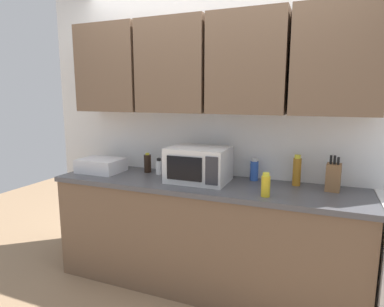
{
  "coord_description": "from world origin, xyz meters",
  "views": [
    {
      "loc": [
        0.88,
        -2.7,
        1.59
      ],
      "look_at": [
        -0.12,
        -0.25,
        1.12
      ],
      "focal_mm": 30.62,
      "sensor_mm": 36.0,
      "label": 1
    }
  ],
  "objects_px": {
    "bottle_white_jar": "(159,167)",
    "bottle_amber_vinegar": "(297,171)",
    "bottle_soy_dark": "(148,163)",
    "microwave": "(199,164)",
    "dish_rack": "(101,165)",
    "knife_block": "(333,177)",
    "bottle_blue_cleaner": "(254,170)",
    "bottle_yellow_mustard": "(266,185)"
  },
  "relations": [
    {
      "from": "bottle_yellow_mustard",
      "to": "knife_block",
      "type": "bearing_deg",
      "value": 37.2
    },
    {
      "from": "bottle_soy_dark",
      "to": "bottle_amber_vinegar",
      "type": "height_order",
      "value": "bottle_amber_vinegar"
    },
    {
      "from": "bottle_blue_cleaner",
      "to": "dish_rack",
      "type": "bearing_deg",
      "value": -170.86
    },
    {
      "from": "bottle_soy_dark",
      "to": "bottle_white_jar",
      "type": "xyz_separation_m",
      "value": [
        0.13,
        -0.03,
        -0.02
      ]
    },
    {
      "from": "bottle_yellow_mustard",
      "to": "bottle_white_jar",
      "type": "bearing_deg",
      "value": 162.93
    },
    {
      "from": "dish_rack",
      "to": "knife_block",
      "type": "distance_m",
      "value": 1.96
    },
    {
      "from": "dish_rack",
      "to": "bottle_yellow_mustard",
      "type": "relative_size",
      "value": 2.26
    },
    {
      "from": "bottle_amber_vinegar",
      "to": "bottle_yellow_mustard",
      "type": "relative_size",
      "value": 1.44
    },
    {
      "from": "knife_block",
      "to": "bottle_yellow_mustard",
      "type": "relative_size",
      "value": 1.57
    },
    {
      "from": "dish_rack",
      "to": "bottle_white_jar",
      "type": "height_order",
      "value": "bottle_white_jar"
    },
    {
      "from": "microwave",
      "to": "dish_rack",
      "type": "xyz_separation_m",
      "value": [
        -0.95,
        -0.02,
        -0.08
      ]
    },
    {
      "from": "bottle_soy_dark",
      "to": "bottle_blue_cleaner",
      "type": "distance_m",
      "value": 0.96
    },
    {
      "from": "dish_rack",
      "to": "bottle_yellow_mustard",
      "type": "distance_m",
      "value": 1.53
    },
    {
      "from": "microwave",
      "to": "bottle_white_jar",
      "type": "xyz_separation_m",
      "value": [
        -0.41,
        0.1,
        -0.07
      ]
    },
    {
      "from": "bottle_amber_vinegar",
      "to": "bottle_yellow_mustard",
      "type": "xyz_separation_m",
      "value": [
        -0.17,
        -0.38,
        -0.04
      ]
    },
    {
      "from": "bottle_soy_dark",
      "to": "bottle_white_jar",
      "type": "relative_size",
      "value": 1.23
    },
    {
      "from": "bottle_soy_dark",
      "to": "bottle_white_jar",
      "type": "height_order",
      "value": "bottle_soy_dark"
    },
    {
      "from": "dish_rack",
      "to": "bottle_yellow_mustard",
      "type": "xyz_separation_m",
      "value": [
        1.52,
        -0.19,
        0.02
      ]
    },
    {
      "from": "bottle_soy_dark",
      "to": "bottle_amber_vinegar",
      "type": "distance_m",
      "value": 1.29
    },
    {
      "from": "dish_rack",
      "to": "knife_block",
      "type": "height_order",
      "value": "knife_block"
    },
    {
      "from": "bottle_soy_dark",
      "to": "bottle_yellow_mustard",
      "type": "height_order",
      "value": "bottle_soy_dark"
    },
    {
      "from": "bottle_amber_vinegar",
      "to": "bottle_soy_dark",
      "type": "bearing_deg",
      "value": -177.97
    },
    {
      "from": "bottle_soy_dark",
      "to": "microwave",
      "type": "bearing_deg",
      "value": -13.04
    },
    {
      "from": "bottle_amber_vinegar",
      "to": "bottle_blue_cleaner",
      "type": "bearing_deg",
      "value": 174.86
    },
    {
      "from": "bottle_blue_cleaner",
      "to": "microwave",
      "type": "bearing_deg",
      "value": -153.88
    },
    {
      "from": "knife_block",
      "to": "bottle_soy_dark",
      "type": "height_order",
      "value": "knife_block"
    },
    {
      "from": "microwave",
      "to": "bottle_yellow_mustard",
      "type": "xyz_separation_m",
      "value": [
        0.57,
        -0.21,
        -0.06
      ]
    },
    {
      "from": "microwave",
      "to": "bottle_yellow_mustard",
      "type": "relative_size",
      "value": 2.86
    },
    {
      "from": "knife_block",
      "to": "bottle_yellow_mustard",
      "type": "distance_m",
      "value": 0.54
    },
    {
      "from": "knife_block",
      "to": "bottle_soy_dark",
      "type": "xyz_separation_m",
      "value": [
        -1.55,
        0.0,
        -0.02
      ]
    },
    {
      "from": "microwave",
      "to": "bottle_blue_cleaner",
      "type": "relative_size",
      "value": 2.58
    },
    {
      "from": "dish_rack",
      "to": "bottle_blue_cleaner",
      "type": "distance_m",
      "value": 1.38
    },
    {
      "from": "bottle_white_jar",
      "to": "bottle_blue_cleaner",
      "type": "xyz_separation_m",
      "value": [
        0.83,
        0.1,
        0.02
      ]
    },
    {
      "from": "bottle_white_jar",
      "to": "bottle_amber_vinegar",
      "type": "bearing_deg",
      "value": 3.66
    },
    {
      "from": "microwave",
      "to": "bottle_blue_cleaner",
      "type": "xyz_separation_m",
      "value": [
        0.41,
        0.2,
        -0.05
      ]
    },
    {
      "from": "bottle_white_jar",
      "to": "bottle_yellow_mustard",
      "type": "xyz_separation_m",
      "value": [
        0.99,
        -0.3,
        0.01
      ]
    },
    {
      "from": "knife_block",
      "to": "bottle_white_jar",
      "type": "distance_m",
      "value": 1.42
    },
    {
      "from": "microwave",
      "to": "dish_rack",
      "type": "height_order",
      "value": "microwave"
    },
    {
      "from": "bottle_white_jar",
      "to": "microwave",
      "type": "bearing_deg",
      "value": -13.32
    },
    {
      "from": "bottle_soy_dark",
      "to": "bottle_blue_cleaner",
      "type": "relative_size",
      "value": 0.96
    },
    {
      "from": "bottle_yellow_mustard",
      "to": "microwave",
      "type": "bearing_deg",
      "value": 160.32
    },
    {
      "from": "dish_rack",
      "to": "knife_block",
      "type": "bearing_deg",
      "value": 4.08
    }
  ]
}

